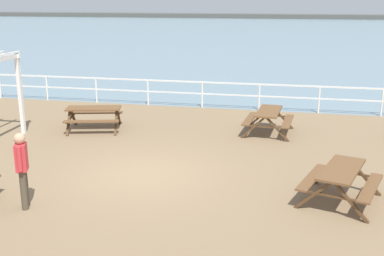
{
  "coord_description": "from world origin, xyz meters",
  "views": [
    {
      "loc": [
        3.66,
        -10.87,
        4.35
      ],
      "look_at": [
        0.89,
        1.74,
        0.8
      ],
      "focal_mm": 44.55,
      "sensor_mm": 36.0,
      "label": 1
    }
  ],
  "objects": [
    {
      "name": "ground_plane",
      "position": [
        0.0,
        0.0,
        -0.1
      ],
      "size": [
        30.0,
        24.0,
        0.2
      ],
      "primitive_type": "cube",
      "color": "#846B4C"
    },
    {
      "name": "sea_band",
      "position": [
        0.0,
        52.75,
        0.0
      ],
      "size": [
        142.0,
        90.0,
        0.01
      ],
      "primitive_type": "cube",
      "color": "gray",
      "rests_on": "ground"
    },
    {
      "name": "distant_shoreline",
      "position": [
        0.0,
        95.75,
        0.0
      ],
      "size": [
        142.0,
        6.0,
        1.8
      ],
      "primitive_type": "cube",
      "color": "#4C4C47",
      "rests_on": "ground"
    },
    {
      "name": "seaward_railing",
      "position": [
        -0.0,
        7.75,
        0.76
      ],
      "size": [
        23.07,
        0.07,
        1.08
      ],
      "color": "white",
      "rests_on": "ground"
    },
    {
      "name": "picnic_table_near_left",
      "position": [
        2.87,
        4.5,
        0.58
      ],
      "size": [
        1.65,
        1.9,
        0.8
      ],
      "rotation": [
        0.0,
        0.0,
        1.5
      ],
      "color": "brown",
      "rests_on": "ground"
    },
    {
      "name": "picnic_table_near_right",
      "position": [
        -2.93,
        3.68,
        0.58
      ],
      "size": [
        2.12,
        1.91,
        0.8
      ],
      "rotation": [
        0.0,
        0.0,
        0.26
      ],
      "color": "brown",
      "rests_on": "ground"
    },
    {
      "name": "picnic_table_far_right",
      "position": [
        4.75,
        -0.69,
        0.58
      ],
      "size": [
        1.96,
        2.16,
        0.8
      ],
      "rotation": [
        0.0,
        0.0,
        1.28
      ],
      "color": "brown",
      "rests_on": "ground"
    },
    {
      "name": "visitor",
      "position": [
        -1.83,
        -2.46,
        0.95
      ],
      "size": [
        0.33,
        0.5,
        1.66
      ],
      "rotation": [
        0.0,
        0.0,
        3.54
      ],
      "color": "#4C4233",
      "rests_on": "ground"
    }
  ]
}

